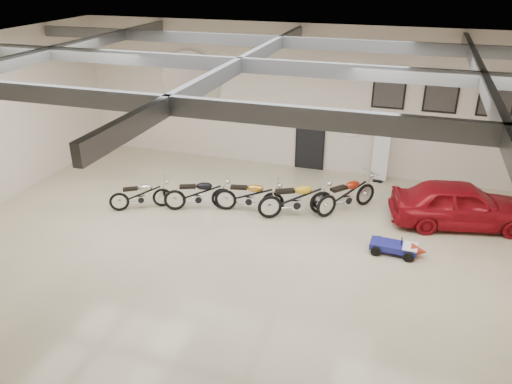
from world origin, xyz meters
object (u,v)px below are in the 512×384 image
(motorcycle_silver, at_px, (140,194))
(motorcycle_gold, at_px, (249,195))
(go_kart, at_px, (399,245))
(vintage_car, at_px, (461,204))
(motorcycle_red, at_px, (347,194))
(banner_stand, at_px, (381,155))
(motorcycle_black, at_px, (198,193))
(motorcycle_yellow, at_px, (296,198))

(motorcycle_silver, xyz_separation_m, motorcycle_gold, (3.17, 0.82, 0.06))
(go_kart, bearing_deg, vintage_car, 57.44)
(motorcycle_silver, bearing_deg, vintage_car, -20.18)
(motorcycle_gold, xyz_separation_m, motorcycle_red, (2.75, 0.91, 0.03))
(go_kart, distance_m, vintage_car, 2.65)
(motorcycle_silver, height_order, vintage_car, vintage_car)
(motorcycle_red, bearing_deg, go_kart, -99.98)
(banner_stand, distance_m, motorcycle_gold, 4.89)
(motorcycle_black, relative_size, motorcycle_yellow, 0.91)
(motorcycle_red, bearing_deg, motorcycle_silver, 147.53)
(motorcycle_red, bearing_deg, motorcycle_black, 147.56)
(motorcycle_yellow, distance_m, motorcycle_red, 1.57)
(motorcycle_yellow, xyz_separation_m, go_kart, (2.99, -1.25, -0.32))
(motorcycle_black, xyz_separation_m, motorcycle_yellow, (2.89, 0.46, 0.05))
(motorcycle_black, relative_size, vintage_car, 0.53)
(motorcycle_gold, distance_m, vintage_car, 6.00)
(motorcycle_silver, height_order, motorcycle_gold, motorcycle_gold)
(motorcycle_black, bearing_deg, vintage_car, -12.01)
(banner_stand, bearing_deg, motorcycle_red, -97.06)
(motorcycle_red, xyz_separation_m, vintage_car, (3.17, 0.08, 0.09))
(banner_stand, relative_size, motorcycle_gold, 0.95)
(banner_stand, distance_m, go_kart, 4.68)
(motorcycle_black, relative_size, go_kart, 1.41)
(motorcycle_black, bearing_deg, motorcycle_yellow, -13.22)
(vintage_car, bearing_deg, motorcycle_red, 79.33)
(banner_stand, relative_size, go_kart, 1.35)
(motorcycle_yellow, bearing_deg, motorcycle_silver, 163.63)
(motorcycle_silver, distance_m, go_kart, 7.57)
(banner_stand, bearing_deg, motorcycle_yellow, -113.09)
(motorcycle_gold, bearing_deg, banner_stand, 34.21)
(motorcycle_gold, distance_m, go_kart, 4.54)
(motorcycle_black, xyz_separation_m, motorcycle_red, (4.24, 1.24, 0.03))
(motorcycle_silver, xyz_separation_m, motorcycle_black, (1.68, 0.49, 0.05))
(motorcycle_silver, height_order, motorcycle_red, motorcycle_red)
(motorcycle_black, bearing_deg, banner_stand, 14.73)
(banner_stand, relative_size, motorcycle_yellow, 0.87)
(motorcycle_silver, xyz_separation_m, vintage_car, (9.09, 1.82, 0.18))
(motorcycle_yellow, relative_size, motorcycle_red, 1.03)
(motorcycle_yellow, height_order, motorcycle_red, motorcycle_yellow)
(motorcycle_gold, distance_m, motorcycle_yellow, 1.40)
(motorcycle_yellow, relative_size, vintage_car, 0.58)
(banner_stand, height_order, go_kart, banner_stand)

